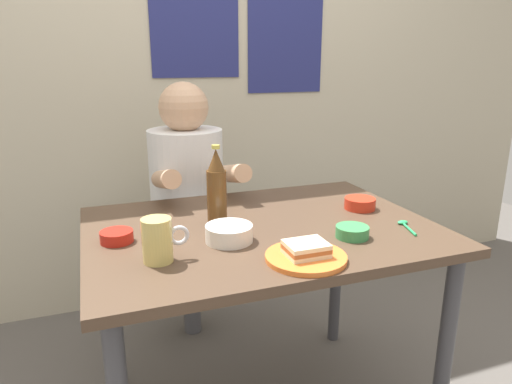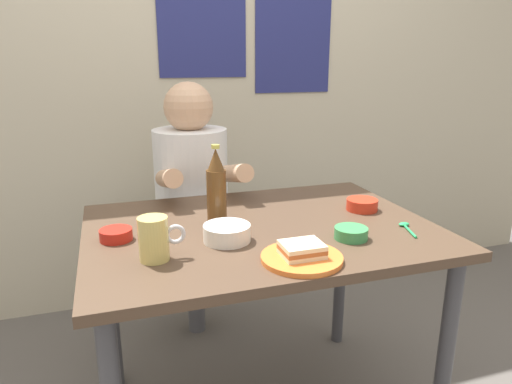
% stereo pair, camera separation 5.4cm
% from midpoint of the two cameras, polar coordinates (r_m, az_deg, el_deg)
% --- Properties ---
extents(wall_back, '(4.40, 0.09, 2.60)m').
position_cam_midpoint_polar(wall_back, '(2.42, -9.20, 16.90)').
color(wall_back, '#BCB299').
rests_on(wall_back, ground).
extents(dining_table, '(1.10, 0.80, 0.74)m').
position_cam_midpoint_polar(dining_table, '(1.53, -0.37, -7.48)').
color(dining_table, '#4C3828').
rests_on(dining_table, ground).
extents(stool, '(0.34, 0.34, 0.45)m').
position_cam_midpoint_polar(stool, '(2.18, -8.83, -8.75)').
color(stool, '#4C4C51').
rests_on(stool, ground).
extents(person_seated, '(0.33, 0.56, 0.72)m').
position_cam_midpoint_polar(person_seated, '(2.03, -9.26, 1.85)').
color(person_seated, white).
rests_on(person_seated, stool).
extents(plate_orange, '(0.22, 0.22, 0.01)m').
position_cam_midpoint_polar(plate_orange, '(1.25, 4.94, -8.05)').
color(plate_orange, orange).
rests_on(plate_orange, dining_table).
extents(sandwich, '(0.11, 0.09, 0.04)m').
position_cam_midpoint_polar(sandwich, '(1.24, 4.97, -7.00)').
color(sandwich, beige).
rests_on(sandwich, plate_orange).
extents(beer_mug, '(0.13, 0.08, 0.12)m').
position_cam_midpoint_polar(beer_mug, '(1.25, -13.19, -5.80)').
color(beer_mug, '#D1BC66').
rests_on(beer_mug, dining_table).
extents(beer_bottle, '(0.06, 0.06, 0.26)m').
position_cam_midpoint_polar(beer_bottle, '(1.48, -5.92, 0.33)').
color(beer_bottle, '#593819').
rests_on(beer_bottle, dining_table).
extents(sauce_bowl_chili, '(0.11, 0.11, 0.04)m').
position_cam_midpoint_polar(sauce_bowl_chili, '(1.69, 11.82, -1.33)').
color(sauce_bowl_chili, red).
rests_on(sauce_bowl_chili, dining_table).
extents(rice_bowl_white, '(0.14, 0.14, 0.05)m').
position_cam_midpoint_polar(rice_bowl_white, '(1.37, -4.47, -5.01)').
color(rice_bowl_white, silver).
rests_on(rice_bowl_white, dining_table).
extents(sambal_bowl_red, '(0.10, 0.10, 0.03)m').
position_cam_midpoint_polar(sambal_bowl_red, '(1.43, -17.87, -5.20)').
color(sambal_bowl_red, '#B21E14').
rests_on(sambal_bowl_red, dining_table).
extents(dip_bowl_green, '(0.10, 0.10, 0.03)m').
position_cam_midpoint_polar(dip_bowl_green, '(1.42, 10.74, -4.80)').
color(dip_bowl_green, '#388C4C').
rests_on(dip_bowl_green, dining_table).
extents(spoon, '(0.05, 0.12, 0.01)m').
position_cam_midpoint_polar(spoon, '(1.55, 17.01, -3.92)').
color(spoon, '#26A559').
rests_on(spoon, dining_table).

